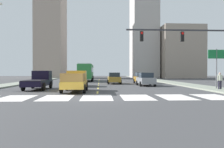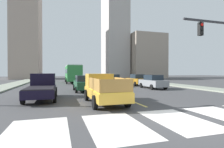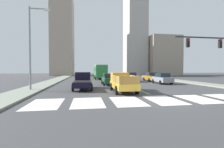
{
  "view_description": "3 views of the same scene",
  "coord_description": "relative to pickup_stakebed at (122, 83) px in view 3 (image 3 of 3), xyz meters",
  "views": [
    {
      "loc": [
        0.23,
        -15.92,
        1.87
      ],
      "look_at": [
        1.84,
        14.09,
        1.54
      ],
      "focal_mm": 35.54,
      "sensor_mm": 36.0,
      "label": 1
    },
    {
      "loc": [
        -4.95,
        -6.38,
        2.1
      ],
      "look_at": [
        0.6,
        11.96,
        1.86
      ],
      "focal_mm": 27.77,
      "sensor_mm": 36.0,
      "label": 2
    },
    {
      "loc": [
        -5.85,
        -11.45,
        2.36
      ],
      "look_at": [
        -2.98,
        6.37,
        1.8
      ],
      "focal_mm": 25.9,
      "sensor_mm": 36.0,
      "label": 3
    }
  ],
  "objects": [
    {
      "name": "ground_plane",
      "position": [
        2.1,
        -5.13,
        -0.94
      ],
      "size": [
        160.0,
        160.0,
        0.0
      ],
      "primitive_type": "plane",
      "color": "#414043"
    },
    {
      "name": "sidewalk_right",
      "position": [
        14.12,
        12.87,
        -0.86
      ],
      "size": [
        2.95,
        110.0,
        0.15
      ],
      "primitive_type": "cube",
      "color": "gray",
      "rests_on": "ground"
    },
    {
      "name": "sidewalk_left",
      "position": [
        -9.93,
        12.87,
        -0.86
      ],
      "size": [
        2.95,
        110.0,
        0.15
      ],
      "primitive_type": "cube",
      "color": "gray",
      "rests_on": "ground"
    },
    {
      "name": "crosswalk_stripe_0",
      "position": [
        -6.52,
        -5.13,
        -0.93
      ],
      "size": [
        2.2,
        3.75,
        0.01
      ],
      "primitive_type": "cube",
      "color": "silver",
      "rests_on": "ground"
    },
    {
      "name": "crosswalk_stripe_1",
      "position": [
        -3.65,
        -5.13,
        -0.93
      ],
      "size": [
        2.2,
        3.75,
        0.01
      ],
      "primitive_type": "cube",
      "color": "silver",
      "rests_on": "ground"
    },
    {
      "name": "crosswalk_stripe_2",
      "position": [
        -0.77,
        -5.13,
        -0.93
      ],
      "size": [
        2.2,
        3.75,
        0.01
      ],
      "primitive_type": "cube",
      "color": "silver",
      "rests_on": "ground"
    },
    {
      "name": "crosswalk_stripe_3",
      "position": [
        2.1,
        -5.13,
        -0.93
      ],
      "size": [
        2.2,
        3.75,
        0.01
      ],
      "primitive_type": "cube",
      "color": "silver",
      "rests_on": "ground"
    },
    {
      "name": "crosswalk_stripe_4",
      "position": [
        4.97,
        -5.13,
        -0.93
      ],
      "size": [
        2.2,
        3.75,
        0.01
      ],
      "primitive_type": "cube",
      "color": "silver",
      "rests_on": "ground"
    },
    {
      "name": "lane_dash_0",
      "position": [
        2.1,
        -1.13,
        -0.93
      ],
      "size": [
        0.16,
        2.4,
        0.01
      ],
      "primitive_type": "cube",
      "color": "#DDC552",
      "rests_on": "ground"
    },
    {
      "name": "lane_dash_1",
      "position": [
        2.1,
        3.87,
        -0.93
      ],
      "size": [
        0.16,
        2.4,
        0.01
      ],
      "primitive_type": "cube",
      "color": "#DDC552",
      "rests_on": "ground"
    },
    {
      "name": "lane_dash_2",
      "position": [
        2.1,
        8.87,
        -0.93
      ],
      "size": [
        0.16,
        2.4,
        0.01
      ],
      "primitive_type": "cube",
      "color": "#DDC552",
      "rests_on": "ground"
    },
    {
      "name": "lane_dash_3",
      "position": [
        2.1,
        13.87,
        -0.93
      ],
      "size": [
        0.16,
        2.4,
        0.01
      ],
      "primitive_type": "cube",
      "color": "#DDC552",
      "rests_on": "ground"
    },
    {
      "name": "lane_dash_4",
      "position": [
        2.1,
        18.87,
        -0.93
      ],
      "size": [
        0.16,
        2.4,
        0.01
      ],
      "primitive_type": "cube",
      "color": "#DDC552",
      "rests_on": "ground"
    },
    {
      "name": "lane_dash_5",
      "position": [
        2.1,
        23.87,
        -0.93
      ],
      "size": [
        0.16,
        2.4,
        0.01
      ],
      "primitive_type": "cube",
      "color": "#DDC552",
      "rests_on": "ground"
    },
    {
      "name": "lane_dash_6",
      "position": [
        2.1,
        28.87,
        -0.93
      ],
      "size": [
        0.16,
        2.4,
        0.01
      ],
      "primitive_type": "cube",
      "color": "#DDC552",
      "rests_on": "ground"
    },
    {
      "name": "lane_dash_7",
      "position": [
        2.1,
        33.87,
        -0.93
      ],
      "size": [
        0.16,
        2.4,
        0.01
      ],
      "primitive_type": "cube",
      "color": "#DDC552",
      "rests_on": "ground"
    },
    {
      "name": "pickup_stakebed",
      "position": [
        0.0,
        0.0,
        0.0
      ],
      "size": [
        2.18,
        5.2,
        1.96
      ],
      "rotation": [
        0.0,
        0.0,
        -0.04
      ],
      "color": "gold",
      "rests_on": "ground"
    },
    {
      "name": "pickup_dark",
      "position": [
        -4.16,
        2.89,
        -0.02
      ],
      "size": [
        2.18,
        5.2,
        1.96
      ],
      "rotation": [
        0.0,
        0.0,
        0.05
      ],
      "color": "black",
      "rests_on": "ground"
    },
    {
      "name": "city_bus",
      "position": [
        -0.42,
        22.69,
        1.02
      ],
      "size": [
        2.72,
        10.8,
        3.32
      ],
      "rotation": [
        0.0,
        0.0,
        -0.0
      ],
      "color": "#2A7B3A",
      "rests_on": "ground"
    },
    {
      "name": "sedan_near_left",
      "position": [
        -0.37,
        7.22,
        -0.08
      ],
      "size": [
        2.02,
        4.4,
        1.72
      ],
      "rotation": [
        0.0,
        0.0,
        -0.04
      ],
      "color": "#1D5033",
      "rests_on": "ground"
    },
    {
      "name": "sedan_far",
      "position": [
        8.78,
        13.35,
        -0.08
      ],
      "size": [
        2.02,
        4.4,
        1.72
      ],
      "rotation": [
        0.0,
        0.0,
        0.01
      ],
      "color": "#A86F1C",
      "rests_on": "ground"
    },
    {
      "name": "sedan_near_right",
      "position": [
        4.46,
        12.65,
        -0.08
      ],
      "size": [
        2.02,
        4.4,
        1.72
      ],
      "rotation": [
        0.0,
        0.0,
        0.04
      ],
      "color": "olive",
      "rests_on": "ground"
    },
    {
      "name": "sedan_mid",
      "position": [
        8.3,
        7.69,
        -0.08
      ],
      "size": [
        2.02,
        4.4,
        1.72
      ],
      "rotation": [
        0.0,
        0.0,
        -0.02
      ],
      "color": "gray",
      "rests_on": "ground"
    },
    {
      "name": "streetlight_left",
      "position": [
        -9.51,
        1.88,
        4.03
      ],
      "size": [
        2.2,
        0.28,
        9.0
      ],
      "color": "gray",
      "rests_on": "ground"
    },
    {
      "name": "tower_tall_centre",
      "position": [
        15.69,
        46.29,
        18.09
      ],
      "size": [
        7.34,
        10.68,
        38.06
      ],
      "primitive_type": "cube",
      "color": "#AFA7A2",
      "rests_on": "ground"
    },
    {
      "name": "block_mid_left",
      "position": [
        -12.26,
        46.24,
        13.29
      ],
      "size": [
        7.54,
        11.85,
        28.46
      ],
      "primitive_type": "cube",
      "color": "tan",
      "rests_on": "ground"
    },
    {
      "name": "block_mid_right",
      "position": [
        25.59,
        41.32,
        6.47
      ],
      "size": [
        11.57,
        7.72,
        14.82
      ],
      "primitive_type": "cube",
      "color": "#A09080",
      "rests_on": "ground"
    }
  ]
}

